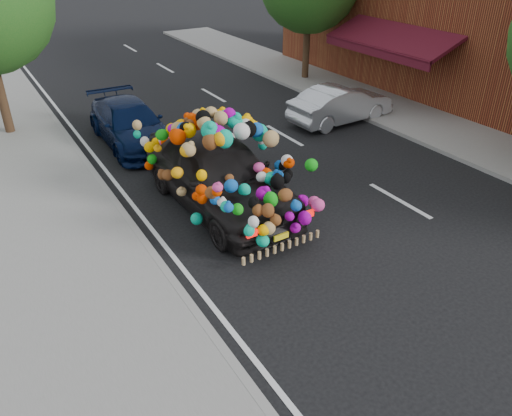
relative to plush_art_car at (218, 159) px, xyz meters
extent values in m
plane|color=black|center=(0.23, -2.00, -1.20)|extent=(100.00, 100.00, 0.00)
cube|color=gray|center=(-4.07, -2.00, -1.14)|extent=(4.00, 60.00, 0.12)
cube|color=gray|center=(-2.12, -2.00, -1.14)|extent=(0.15, 60.00, 0.13)
cube|color=gray|center=(8.43, 1.00, -1.14)|extent=(3.00, 40.00, 0.12)
cube|color=#4C0E1B|center=(8.93, 4.00, 1.15)|extent=(1.62, 5.20, 0.75)
cube|color=#4C0E1B|center=(8.18, 4.00, 0.75)|extent=(0.06, 5.20, 0.35)
cylinder|color=#332114|center=(-3.57, 7.50, 0.16)|extent=(0.28, 0.28, 2.73)
cylinder|color=#332114|center=(8.23, 8.00, 0.12)|extent=(0.28, 0.28, 2.64)
imported|color=black|center=(0.00, 0.00, -0.36)|extent=(2.13, 4.97, 1.68)
cube|color=red|center=(-0.60, -2.50, -0.42)|extent=(0.22, 0.07, 0.14)
cube|color=red|center=(0.75, -2.46, -0.42)|extent=(0.22, 0.07, 0.14)
cube|color=yellow|center=(0.07, -2.49, -0.72)|extent=(0.34, 0.05, 0.12)
imported|color=black|center=(-0.50, 4.82, -0.58)|extent=(1.81, 4.30, 1.24)
imported|color=silver|center=(6.14, 3.10, -0.59)|extent=(3.75, 1.48, 1.22)
camera|label=1|loc=(-4.56, -9.27, 4.58)|focal=35.00mm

